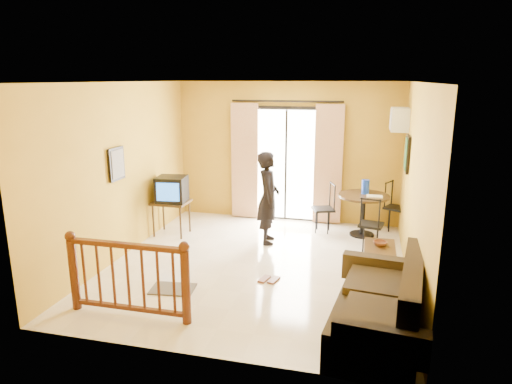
% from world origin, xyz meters
% --- Properties ---
extents(ground, '(5.00, 5.00, 0.00)m').
position_xyz_m(ground, '(0.00, 0.00, 0.00)').
color(ground, beige).
rests_on(ground, ground).
extents(room_shell, '(5.00, 5.00, 5.00)m').
position_xyz_m(room_shell, '(0.00, 0.00, 1.70)').
color(room_shell, white).
rests_on(room_shell, ground).
extents(balcony_door, '(2.25, 0.14, 2.46)m').
position_xyz_m(balcony_door, '(0.00, 2.43, 1.19)').
color(balcony_door, black).
rests_on(balcony_door, ground).
extents(tv_table, '(0.64, 0.54, 0.64)m').
position_xyz_m(tv_table, '(-1.90, 1.04, 0.56)').
color(tv_table, black).
rests_on(tv_table, ground).
extents(television, '(0.57, 0.53, 0.47)m').
position_xyz_m(television, '(-1.87, 1.04, 0.88)').
color(television, black).
rests_on(television, tv_table).
extents(picture_left, '(0.05, 0.42, 0.52)m').
position_xyz_m(picture_left, '(-2.22, -0.20, 1.55)').
color(picture_left, black).
rests_on(picture_left, room_shell).
extents(dining_table, '(0.93, 0.93, 0.78)m').
position_xyz_m(dining_table, '(1.57, 1.84, 0.62)').
color(dining_table, black).
rests_on(dining_table, ground).
extents(water_jug, '(0.14, 0.14, 0.26)m').
position_xyz_m(water_jug, '(1.58, 1.93, 0.91)').
color(water_jug, '#1537C6').
rests_on(water_jug, dining_table).
extents(serving_tray, '(0.28, 0.18, 0.02)m').
position_xyz_m(serving_tray, '(1.75, 1.74, 0.79)').
color(serving_tray, white).
rests_on(serving_tray, dining_table).
extents(dining_chairs, '(1.88, 1.68, 0.95)m').
position_xyz_m(dining_chairs, '(1.57, 1.74, 0.00)').
color(dining_chairs, black).
rests_on(dining_chairs, ground).
extents(air_conditioner, '(0.31, 0.60, 0.40)m').
position_xyz_m(air_conditioner, '(2.09, 1.95, 2.15)').
color(air_conditioner, white).
rests_on(air_conditioner, room_shell).
extents(botanical_print, '(0.05, 0.50, 0.60)m').
position_xyz_m(botanical_print, '(2.22, 1.30, 1.65)').
color(botanical_print, black).
rests_on(botanical_print, room_shell).
extents(coffee_table, '(0.46, 0.83, 0.37)m').
position_xyz_m(coffee_table, '(1.85, 0.27, 0.25)').
color(coffee_table, black).
rests_on(coffee_table, ground).
extents(bowl, '(0.22, 0.22, 0.07)m').
position_xyz_m(bowl, '(1.85, 0.34, 0.40)').
color(bowl, brown).
rests_on(bowl, coffee_table).
extents(sofa, '(1.10, 2.02, 0.92)m').
position_xyz_m(sofa, '(1.86, -1.68, 0.34)').
color(sofa, '#2F2312').
rests_on(sofa, ground).
extents(standing_person, '(0.51, 0.66, 1.63)m').
position_xyz_m(standing_person, '(-0.06, 1.06, 0.82)').
color(standing_person, black).
rests_on(standing_person, ground).
extents(stair_balustrade, '(1.63, 0.13, 1.04)m').
position_xyz_m(stair_balustrade, '(-1.15, -1.90, 0.56)').
color(stair_balustrade, '#471E0F').
rests_on(stair_balustrade, ground).
extents(doormat, '(0.64, 0.47, 0.02)m').
position_xyz_m(doormat, '(-0.93, -1.12, 0.01)').
color(doormat, '#504A40').
rests_on(doormat, ground).
extents(sandals, '(0.29, 0.27, 0.03)m').
position_xyz_m(sandals, '(0.30, -0.51, 0.01)').
color(sandals, brown).
rests_on(sandals, ground).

